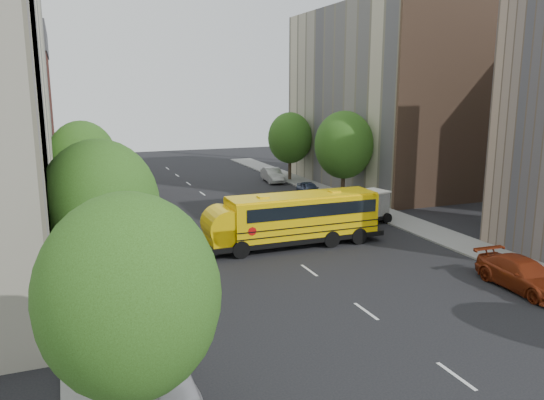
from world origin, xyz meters
TOP-DOWN VIEW (x-y plane):
  - ground at (0.00, 0.00)m, footprint 120.00×120.00m
  - sidewalk_left at (-11.50, 5.00)m, footprint 3.00×80.00m
  - sidewalk_right at (11.50, 5.00)m, footprint 3.00×80.00m
  - lane_markings at (0.00, 10.00)m, footprint 0.15×64.00m
  - building_right_far at (18.00, 20.00)m, footprint 10.00×22.00m
  - building_right_sidewall at (18.00, 9.00)m, footprint 10.10×0.30m
  - street_tree_0 at (-11.00, -14.00)m, footprint 4.80×4.80m
  - street_tree_1 at (-11.00, -4.00)m, footprint 5.12×5.12m
  - street_tree_2 at (-11.00, 14.00)m, footprint 4.99×4.99m
  - street_tree_4 at (11.00, 14.00)m, footprint 5.25×5.25m
  - street_tree_5 at (11.00, 26.00)m, footprint 4.86×4.86m
  - school_bus at (0.93, 2.76)m, footprint 12.16×3.03m
  - safari_truck at (7.53, 5.89)m, footprint 6.00×3.14m
  - parked_car_0 at (-9.60, -11.76)m, footprint 1.56×3.78m
  - parked_car_1 at (-9.60, 7.12)m, footprint 1.61×4.17m
  - parked_car_2 at (-8.80, 18.86)m, footprint 2.91×5.83m
  - parked_car_3 at (8.80, -8.53)m, footprint 2.41×5.45m
  - parked_car_4 at (9.24, 17.28)m, footprint 1.78×3.89m
  - parked_car_5 at (8.80, 25.62)m, footprint 2.06×4.76m

SIDE VIEW (x-z plane):
  - ground at x=0.00m, z-range 0.00..0.00m
  - lane_markings at x=0.00m, z-range 0.00..0.01m
  - sidewalk_left at x=-11.50m, z-range 0.00..0.12m
  - sidewalk_right at x=11.50m, z-range 0.00..0.12m
  - parked_car_0 at x=-9.60m, z-range 0.00..1.28m
  - parked_car_4 at x=9.24m, z-range 0.00..1.29m
  - parked_car_1 at x=-9.60m, z-range 0.00..1.35m
  - parked_car_5 at x=8.80m, z-range 0.00..1.52m
  - parked_car_3 at x=8.80m, z-range 0.00..1.55m
  - parked_car_2 at x=-8.80m, z-range 0.00..1.59m
  - safari_truck at x=7.53m, z-range 0.07..2.52m
  - school_bus at x=0.93m, z-range 0.20..3.62m
  - street_tree_0 at x=-11.00m, z-range 0.94..8.35m
  - street_tree_5 at x=11.00m, z-range 0.95..8.46m
  - street_tree_2 at x=-11.00m, z-range 0.97..8.68m
  - street_tree_1 at x=-11.00m, z-range 1.00..8.90m
  - street_tree_4 at x=11.00m, z-range 1.02..9.13m
  - building_right_far at x=18.00m, z-range 0.00..18.00m
  - building_right_sidewall at x=18.00m, z-range 0.00..18.00m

